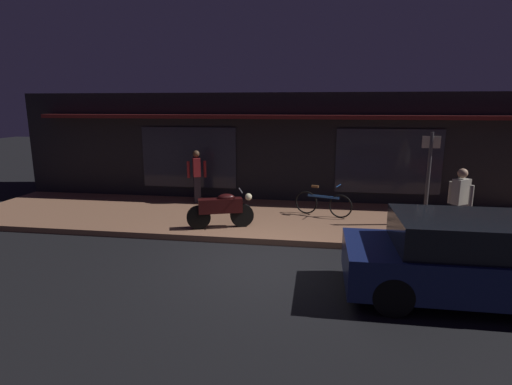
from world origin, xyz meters
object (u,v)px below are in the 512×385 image
Objects in this scene: person_bystander at (460,203)px; sign_post at (429,173)px; person_photographer at (197,175)px; motorcycle at (222,209)px; bicycle_parked at (323,203)px; parked_car_near at (468,259)px.

person_bystander is 1.34m from sign_post.
person_photographer and person_bystander have the same top height.
person_photographer is at bearing 167.37° from sign_post.
motorcycle is 2.97m from person_photographer.
motorcycle is 1.04× the size of bicycle_parked.
person_bystander is at bearing 75.77° from parked_car_near.
motorcycle is at bearing -148.62° from bicycle_parked.
person_photographer reaches higher than bicycle_parked.
person_bystander reaches higher than bicycle_parked.
sign_post is (2.63, -0.45, 1.00)m from bicycle_parked.
sign_post is at bearing -12.63° from person_photographer.
person_bystander is at bearing -69.81° from sign_post.
bicycle_parked is at bearing -14.50° from person_photographer.
sign_post reaches higher than bicycle_parked.
person_bystander is (7.02, -2.65, 0.00)m from person_photographer.
parked_car_near reaches higher than bicycle_parked.
parked_car_near is (4.89, -2.85, 0.06)m from motorcycle.
person_bystander is at bearing -27.92° from bicycle_parked.
sign_post reaches higher than person_bystander.
bicycle_parked is at bearing 31.38° from motorcycle.
motorcycle is 5.66m from parked_car_near.
bicycle_parked is 0.39× the size of parked_car_near.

